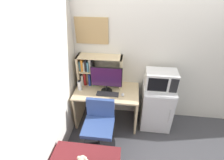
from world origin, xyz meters
TOP-DOWN VIEW (x-y plane):
  - wall_back at (0.40, 0.02)m, footprint 6.40×0.04m
  - wall_left at (-1.62, -1.60)m, footprint 0.04×4.40m
  - desk at (-0.98, -0.32)m, footprint 1.13×0.65m
  - hutch_bookshelf at (-1.26, -0.12)m, footprint 0.79×0.26m
  - monitor at (-0.98, -0.35)m, footprint 0.54×0.20m
  - keyboard at (-0.95, -0.44)m, footprint 0.38×0.12m
  - computer_mouse at (-0.69, -0.43)m, footprint 0.05×0.09m
  - water_bottle at (-1.46, -0.35)m, footprint 0.07×0.07m
  - mini_fridge at (-0.07, -0.28)m, footprint 0.54×0.54m
  - microwave at (-0.07, -0.28)m, footprint 0.51×0.33m
  - desk_chair at (-1.03, -0.86)m, footprint 0.55×0.55m
  - wall_corkboard at (-1.26, -0.01)m, footprint 0.56×0.02m

SIDE VIEW (x-z plane):
  - desk_chair at x=-1.03m, z-range -0.05..0.77m
  - mini_fridge at x=-0.07m, z-range 0.00..0.85m
  - desk at x=-0.98m, z-range 0.14..0.87m
  - keyboard at x=-0.95m, z-range 0.74..0.76m
  - computer_mouse at x=-0.69m, z-range 0.74..0.77m
  - water_bottle at x=-1.46m, z-range 0.73..0.92m
  - monitor at x=-0.98m, z-range 0.77..1.24m
  - microwave at x=-0.07m, z-range 0.85..1.17m
  - hutch_bookshelf at x=-1.26m, z-range 0.74..1.31m
  - wall_back at x=0.40m, z-range 0.00..2.60m
  - wall_left at x=-1.62m, z-range 0.00..2.60m
  - wall_corkboard at x=-1.26m, z-range 1.49..1.92m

